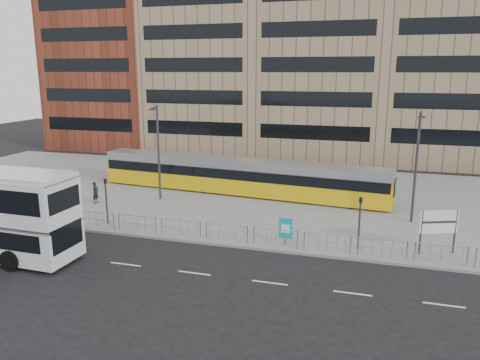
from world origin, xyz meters
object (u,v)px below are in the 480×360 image
(station_sign, at_px, (439,224))
(lamp_post_west, at_px, (158,149))
(ad_panel, at_px, (286,229))
(traffic_light_east, at_px, (360,216))
(traffic_light_west, at_px, (106,195))
(pedestrian, at_px, (96,193))
(lamp_post_east, at_px, (416,163))
(tram, at_px, (239,176))

(station_sign, distance_m, lamp_post_west, 20.98)
(ad_panel, relative_size, traffic_light_east, 0.50)
(ad_panel, bearing_deg, traffic_light_west, -177.43)
(pedestrian, height_order, lamp_post_east, lamp_post_east)
(traffic_light_west, distance_m, lamp_post_east, 20.74)
(pedestrian, height_order, lamp_post_west, lamp_post_west)
(ad_panel, distance_m, traffic_light_west, 12.27)
(ad_panel, height_order, lamp_post_west, lamp_post_west)
(pedestrian, distance_m, lamp_post_west, 5.91)
(tram, relative_size, station_sign, 9.86)
(lamp_post_west, bearing_deg, ad_panel, -30.44)
(station_sign, height_order, ad_panel, station_sign)
(station_sign, distance_m, pedestrian, 24.54)
(station_sign, xyz_separation_m, lamp_post_east, (-1.00, 5.51, 2.37))
(pedestrian, xyz_separation_m, lamp_post_west, (4.29, 2.42, 3.28))
(traffic_light_east, height_order, lamp_post_west, lamp_post_west)
(pedestrian, bearing_deg, lamp_post_east, -80.86)
(station_sign, distance_m, traffic_light_west, 20.72)
(ad_panel, bearing_deg, traffic_light_east, 8.19)
(lamp_post_east, bearing_deg, traffic_light_east, -118.57)
(tram, distance_m, ad_panel, 11.92)
(traffic_light_west, xyz_separation_m, traffic_light_east, (16.44, 0.07, 0.00))
(traffic_light_west, bearing_deg, pedestrian, 139.47)
(tram, bearing_deg, traffic_light_east, -38.60)
(station_sign, bearing_deg, ad_panel, 164.93)
(traffic_light_west, bearing_deg, traffic_light_east, 8.69)
(pedestrian, height_order, traffic_light_west, traffic_light_west)
(traffic_light_east, bearing_deg, lamp_post_west, -178.75)
(traffic_light_east, distance_m, lamp_post_west, 17.11)
(lamp_post_west, distance_m, lamp_post_east, 18.99)
(ad_panel, bearing_deg, lamp_post_west, 153.32)
(lamp_post_west, bearing_deg, lamp_post_east, -1.26)
(lamp_post_east, bearing_deg, pedestrian, -175.10)
(traffic_light_west, relative_size, lamp_post_west, 0.41)
(station_sign, height_order, lamp_post_west, lamp_post_west)
(ad_panel, relative_size, lamp_post_west, 0.21)
(tram, distance_m, pedestrian, 11.48)
(ad_panel, height_order, traffic_light_west, traffic_light_west)
(station_sign, relative_size, lamp_post_west, 0.34)
(lamp_post_east, bearing_deg, lamp_post_west, 178.74)
(pedestrian, bearing_deg, station_sign, -94.01)
(tram, relative_size, ad_panel, 16.04)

